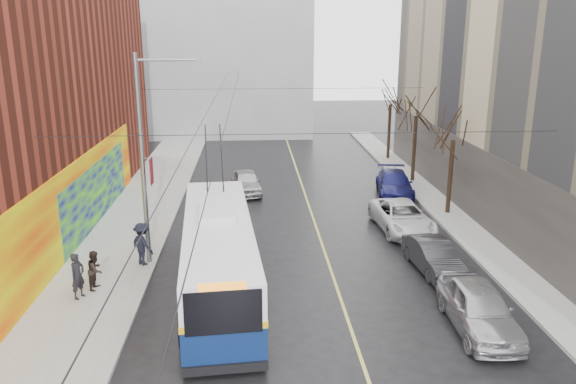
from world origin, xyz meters
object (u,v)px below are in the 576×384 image
object	(u,v)px
tree_far	(391,94)
trolleybus	(219,254)
parked_car_d	(394,184)
pedestrian_a	(78,276)
tree_near	(454,126)
tree_mid	(417,104)
parked_car_b	(433,256)
parked_car_c	(402,217)
parked_car_a	(479,308)
pedestrian_b	(95,270)
pedestrian_c	(142,244)
streetlight_pole	(146,156)
following_car	(246,182)

from	to	relation	value
tree_far	trolleybus	distance (m)	26.06
parked_car_d	pedestrian_a	xyz separation A→B (m)	(-15.32, -13.31, 0.30)
tree_near	pedestrian_a	distance (m)	20.06
tree_mid	tree_far	world-z (taller)	tree_mid
parked_car_b	parked_car_c	xyz separation A→B (m)	(0.00, 5.11, 0.05)
parked_car_a	parked_car_d	bearing A→B (deg)	87.72
tree_mid	pedestrian_a	xyz separation A→B (m)	(-17.32, -16.31, -4.22)
pedestrian_b	parked_car_b	bearing A→B (deg)	-77.91
trolleybus	parked_car_b	xyz separation A→B (m)	(8.91, 1.36, -0.90)
parked_car_b	pedestrian_b	size ratio (longest dim) A/B	2.61
tree_mid	parked_car_b	size ratio (longest dim) A/B	1.65
pedestrian_c	parked_car_d	bearing A→B (deg)	-101.00
parked_car_c	pedestrian_b	xyz separation A→B (m)	(-13.68, -6.22, 0.21)
pedestrian_c	trolleybus	bearing A→B (deg)	-174.89
parked_car_b	pedestrian_a	bearing A→B (deg)	-177.39
parked_car_a	tree_mid	bearing A→B (deg)	82.52
tree_far	parked_car_b	size ratio (longest dim) A/B	1.62
parked_car_d	streetlight_pole	bearing A→B (deg)	-134.93
pedestrian_a	pedestrian_b	size ratio (longest dim) A/B	1.14
tree_near	tree_far	xyz separation A→B (m)	(0.00, 14.00, 0.17)
parked_car_c	pedestrian_c	size ratio (longest dim) A/B	2.77
streetlight_pole	parked_car_c	size ratio (longest dim) A/B	1.74
streetlight_pole	parked_car_a	bearing A→B (deg)	-27.77
parked_car_a	parked_car_c	bearing A→B (deg)	91.94
tree_mid	trolleybus	xyz separation A→B (m)	(-12.11, -15.79, -3.69)
parked_car_a	pedestrian_c	world-z (taller)	pedestrian_c
trolleybus	following_car	size ratio (longest dim) A/B	2.89
tree_far	parked_car_b	bearing A→B (deg)	-98.49
tree_far	parked_car_d	distance (m)	11.11
following_car	pedestrian_c	world-z (taller)	pedestrian_c
tree_mid	parked_car_b	distance (m)	15.48
streetlight_pole	parked_car_c	xyz separation A→B (m)	(11.94, 3.68, -4.13)
parked_car_a	parked_car_b	size ratio (longest dim) A/B	1.15
parked_car_d	pedestrian_b	distance (m)	19.46
tree_mid	following_car	size ratio (longest dim) A/B	1.61
pedestrian_a	trolleybus	bearing A→B (deg)	-59.35
trolleybus	parked_car_c	world-z (taller)	trolleybus
trolleybus	pedestrian_c	bearing A→B (deg)	138.85
parked_car_a	parked_car_b	distance (m)	4.86
tree_near	trolleybus	xyz separation A→B (m)	(-12.11, -8.79, -3.41)
trolleybus	pedestrian_b	world-z (taller)	trolleybus
tree_near	pedestrian_b	bearing A→B (deg)	-153.17
streetlight_pole	parked_car_b	size ratio (longest dim) A/B	2.23
parked_car_d	tree_near	bearing A→B (deg)	-55.61
tree_far	pedestrian_c	world-z (taller)	tree_far
tree_near	parked_car_c	world-z (taller)	tree_near
parked_car_d	parked_car_a	bearing A→B (deg)	-86.41
following_car	parked_car_d	bearing A→B (deg)	-13.51
parked_car_c	parked_car_d	bearing A→B (deg)	75.64
parked_car_b	parked_car_d	xyz separation A→B (m)	(1.20, 11.43, 0.06)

